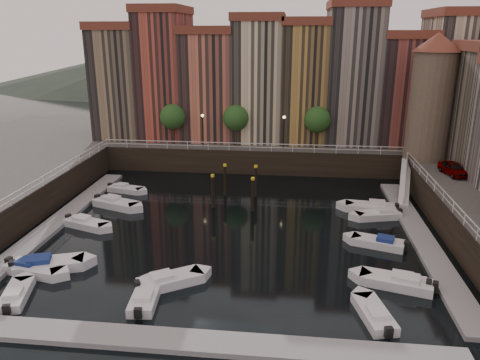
# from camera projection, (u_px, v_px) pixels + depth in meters

# --- Properties ---
(ground) EXTENTS (200.00, 200.00, 0.00)m
(ground) POSITION_uv_depth(u_px,v_px,m) (234.00, 226.00, 42.49)
(ground) COLOR black
(ground) RESTS_ON ground
(quay_far) EXTENTS (80.00, 20.00, 3.00)m
(quay_far) POSITION_uv_depth(u_px,v_px,m) (256.00, 144.00, 66.63)
(quay_far) COLOR black
(quay_far) RESTS_ON ground
(dock_left) EXTENTS (2.00, 28.00, 0.35)m
(dock_left) POSITION_uv_depth(u_px,v_px,m) (59.00, 221.00, 43.22)
(dock_left) COLOR gray
(dock_left) RESTS_ON ground
(dock_right) EXTENTS (2.00, 28.00, 0.35)m
(dock_right) POSITION_uv_depth(u_px,v_px,m) (421.00, 237.00, 39.75)
(dock_right) COLOR gray
(dock_right) RESTS_ON ground
(dock_near) EXTENTS (30.00, 2.00, 0.35)m
(dock_near) POSITION_uv_depth(u_px,v_px,m) (196.00, 342.00, 26.35)
(dock_near) COLOR gray
(dock_near) RESTS_ON ground
(mountains) EXTENTS (145.00, 100.00, 18.00)m
(mountains) POSITION_uv_depth(u_px,v_px,m) (284.00, 61.00, 143.98)
(mountains) COLOR #2D382D
(mountains) RESTS_ON ground
(far_terrace) EXTENTS (48.70, 10.30, 17.50)m
(far_terrace) POSITION_uv_depth(u_px,v_px,m) (281.00, 79.00, 61.03)
(far_terrace) COLOR #7E6B50
(far_terrace) RESTS_ON quay_far
(corner_tower) EXTENTS (5.20, 5.20, 13.80)m
(corner_tower) POSITION_uv_depth(u_px,v_px,m) (432.00, 95.00, 50.96)
(corner_tower) COLOR #6B5B4C
(corner_tower) RESTS_ON quay_right
(promenade_trees) EXTENTS (21.20, 3.20, 5.20)m
(promenade_trees) POSITION_uv_depth(u_px,v_px,m) (241.00, 118.00, 57.84)
(promenade_trees) COLOR black
(promenade_trees) RESTS_ON quay_far
(street_lamps) EXTENTS (10.36, 0.36, 4.18)m
(street_lamps) POSITION_uv_depth(u_px,v_px,m) (243.00, 125.00, 57.07)
(street_lamps) COLOR black
(street_lamps) RESTS_ON quay_far
(railings) EXTENTS (36.08, 34.04, 0.52)m
(railings) POSITION_uv_depth(u_px,v_px,m) (240.00, 171.00, 45.95)
(railings) COLOR white
(railings) RESTS_ON ground
(gangway) EXTENTS (2.78, 8.32, 3.73)m
(gangway) POSITION_uv_depth(u_px,v_px,m) (405.00, 179.00, 49.54)
(gangway) COLOR white
(gangway) RESTS_ON ground
(mooring_pilings) EXTENTS (4.38, 4.69, 3.78)m
(mooring_pilings) POSITION_uv_depth(u_px,v_px,m) (237.00, 187.00, 47.83)
(mooring_pilings) COLOR black
(mooring_pilings) RESTS_ON ground
(boat_left_0) EXTENTS (4.82, 2.59, 1.08)m
(boat_left_0) POSITION_uv_depth(u_px,v_px,m) (33.00, 269.00, 34.11)
(boat_left_0) COLOR silver
(boat_left_0) RESTS_ON ground
(boat_left_1) EXTENTS (5.28, 3.39, 1.19)m
(boat_left_1) POSITION_uv_depth(u_px,v_px,m) (48.00, 265.00, 34.59)
(boat_left_1) COLOR silver
(boat_left_1) RESTS_ON ground
(boat_left_2) EXTENTS (4.57, 2.91, 1.03)m
(boat_left_2) POSITION_uv_depth(u_px,v_px,m) (86.00, 223.00, 42.16)
(boat_left_2) COLOR silver
(boat_left_2) RESTS_ON ground
(boat_left_3) EXTENTS (5.14, 3.32, 1.16)m
(boat_left_3) POSITION_uv_depth(u_px,v_px,m) (116.00, 203.00, 46.89)
(boat_left_3) COLOR silver
(boat_left_3) RESTS_ON ground
(boat_left_4) EXTENTS (4.22, 2.30, 0.94)m
(boat_left_4) POSITION_uv_depth(u_px,v_px,m) (125.00, 189.00, 51.40)
(boat_left_4) COLOR silver
(boat_left_4) RESTS_ON ground
(boat_right_0) EXTENTS (4.81, 2.84, 1.08)m
(boat_right_0) POSITION_uv_depth(u_px,v_px,m) (401.00, 283.00, 32.19)
(boat_right_0) COLOR silver
(boat_right_0) RESTS_ON ground
(boat_right_1) EXTENTS (4.83, 2.80, 1.08)m
(boat_right_1) POSITION_uv_depth(u_px,v_px,m) (394.00, 281.00, 32.42)
(boat_right_1) COLOR silver
(boat_right_1) RESTS_ON ground
(boat_right_2) EXTENTS (4.54, 2.84, 1.02)m
(boat_right_2) POSITION_uv_depth(u_px,v_px,m) (379.00, 243.00, 38.34)
(boat_right_2) COLOR silver
(boat_right_2) RESTS_ON ground
(boat_right_3) EXTENTS (4.59, 2.65, 1.03)m
(boat_right_3) POSITION_uv_depth(u_px,v_px,m) (379.00, 215.00, 44.11)
(boat_right_3) COLOR silver
(boat_right_3) RESTS_ON ground
(boat_right_4) EXTENTS (5.15, 2.35, 1.16)m
(boat_right_4) POSITION_uv_depth(u_px,v_px,m) (371.00, 207.00, 45.85)
(boat_right_4) COLOR silver
(boat_right_4) RESTS_ON ground
(boat_near_0) EXTENTS (2.52, 4.25, 0.95)m
(boat_near_0) POSITION_uv_depth(u_px,v_px,m) (16.00, 295.00, 30.78)
(boat_near_0) COLOR silver
(boat_near_0) RESTS_ON ground
(boat_near_1) EXTENTS (2.00, 4.50, 1.02)m
(boat_near_1) POSITION_uv_depth(u_px,v_px,m) (145.00, 297.00, 30.48)
(boat_near_1) COLOR silver
(boat_near_1) RESTS_ON ground
(boat_near_3) EXTENTS (2.44, 4.44, 0.99)m
(boat_near_3) POSITION_uv_depth(u_px,v_px,m) (375.00, 315.00, 28.65)
(boat_near_3) COLOR silver
(boat_near_3) RESTS_ON ground
(car_a) EXTENTS (2.38, 4.21, 1.35)m
(car_a) POSITION_uv_depth(u_px,v_px,m) (453.00, 169.00, 46.76)
(car_a) COLOR gray
(car_a) RESTS_ON quay_right
(boat_extra_726) EXTENTS (4.69, 3.90, 1.09)m
(boat_extra_726) POSITION_uv_depth(u_px,v_px,m) (169.00, 281.00, 32.47)
(boat_extra_726) COLOR silver
(boat_extra_726) RESTS_ON ground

